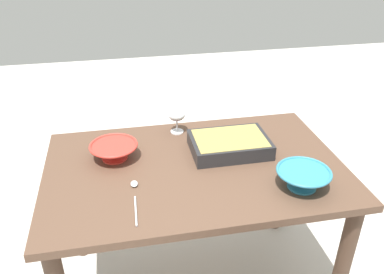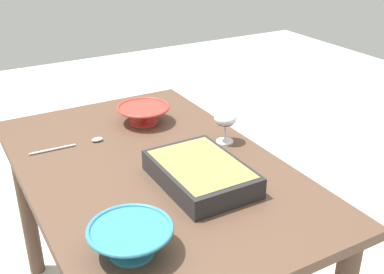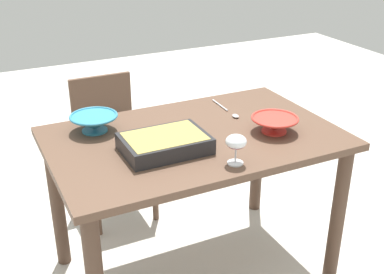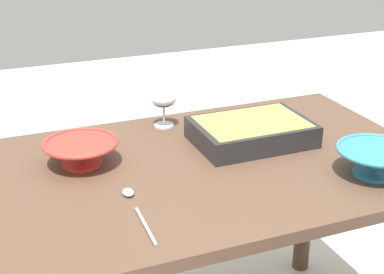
{
  "view_description": "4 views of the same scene",
  "coord_description": "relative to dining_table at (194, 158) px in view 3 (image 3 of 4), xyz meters",
  "views": [
    {
      "loc": [
        -0.3,
        -1.46,
        1.75
      ],
      "look_at": [
        0.01,
        0.09,
        0.87
      ],
      "focal_mm": 37.13,
      "sensor_mm": 36.0,
      "label": 1
    },
    {
      "loc": [
        1.33,
        -0.59,
        1.58
      ],
      "look_at": [
        -0.07,
        0.21,
        0.8
      ],
      "focal_mm": 44.46,
      "sensor_mm": 36.0,
      "label": 2
    },
    {
      "loc": [
        0.92,
        1.86,
        1.73
      ],
      "look_at": [
        0.05,
        0.08,
        0.81
      ],
      "focal_mm": 46.45,
      "sensor_mm": 36.0,
      "label": 3
    },
    {
      "loc": [
        -0.62,
        -1.4,
        1.51
      ],
      "look_at": [
        -0.03,
        0.06,
        0.84
      ],
      "focal_mm": 53.72,
      "sensor_mm": 36.0,
      "label": 4
    }
  ],
  "objects": [
    {
      "name": "ground_plane",
      "position": [
        0.0,
        0.0,
        -0.65
      ],
      "size": [
        8.0,
        8.0,
        0.0
      ],
      "primitive_type": "plane",
      "color": "beige"
    },
    {
      "name": "chair",
      "position": [
        0.19,
        -0.77,
        -0.19
      ],
      "size": [
        0.39,
        0.42,
        0.82
      ],
      "color": "#595959",
      "rests_on": "ground_plane"
    },
    {
      "name": "serving_spoon",
      "position": [
        -0.28,
        -0.16,
        0.13
      ],
      "size": [
        0.03,
        0.28,
        0.01
      ],
      "color": "silver",
      "rests_on": "dining_table"
    },
    {
      "name": "casserole_dish",
      "position": [
        0.19,
        0.09,
        0.16
      ],
      "size": [
        0.36,
        0.25,
        0.07
      ],
      "color": "#262628",
      "rests_on": "dining_table"
    },
    {
      "name": "mixing_bowl",
      "position": [
        -0.35,
        0.13,
        0.16
      ],
      "size": [
        0.22,
        0.22,
        0.08
      ],
      "color": "red",
      "rests_on": "dining_table"
    },
    {
      "name": "dining_table",
      "position": [
        0.0,
        0.0,
        0.0
      ],
      "size": [
        1.33,
        0.84,
        0.77
      ],
      "color": "brown",
      "rests_on": "ground_plane"
    },
    {
      "name": "wine_glass",
      "position": [
        -0.03,
        0.32,
        0.21
      ],
      "size": [
        0.09,
        0.09,
        0.13
      ],
      "color": "white",
      "rests_on": "dining_table"
    },
    {
      "name": "small_bowl",
      "position": [
        0.4,
        -0.25,
        0.17
      ],
      "size": [
        0.22,
        0.22,
        0.08
      ],
      "color": "teal",
      "rests_on": "dining_table"
    }
  ]
}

